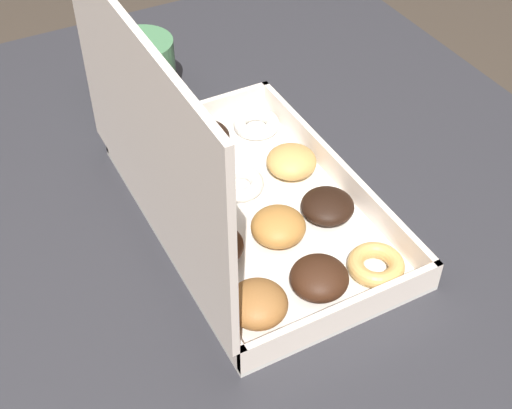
# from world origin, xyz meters

# --- Properties ---
(dining_table) EXTENTS (1.06, 0.97, 0.74)m
(dining_table) POSITION_xyz_m (0.00, 0.00, 0.65)
(dining_table) COLOR #2D2D33
(dining_table) RESTS_ON ground_plane
(donut_box) EXTENTS (0.40, 0.25, 0.30)m
(donut_box) POSITION_xyz_m (-0.03, 0.01, 0.80)
(donut_box) COLOR silver
(donut_box) RESTS_ON dining_table
(coffee_mug) EXTENTS (0.10, 0.10, 0.10)m
(coffee_mug) POSITION_xyz_m (0.27, 0.01, 0.79)
(coffee_mug) COLOR #4C8456
(coffee_mug) RESTS_ON dining_table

